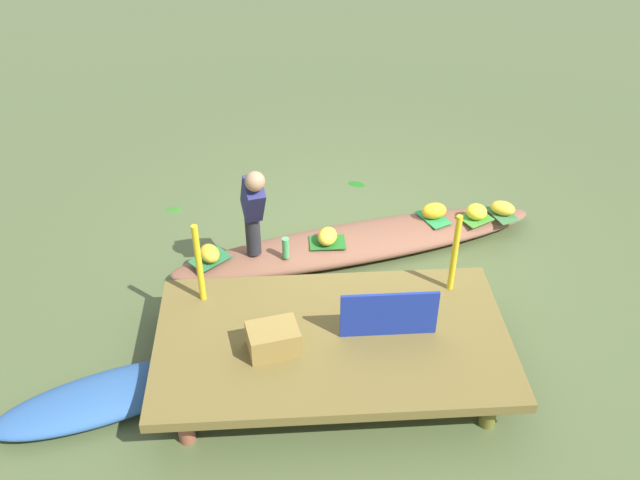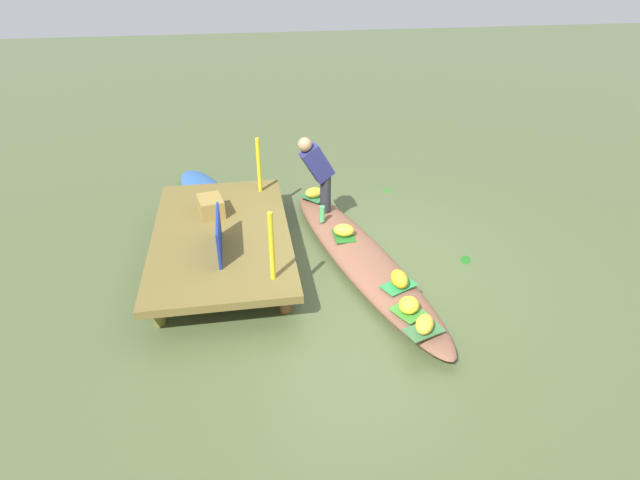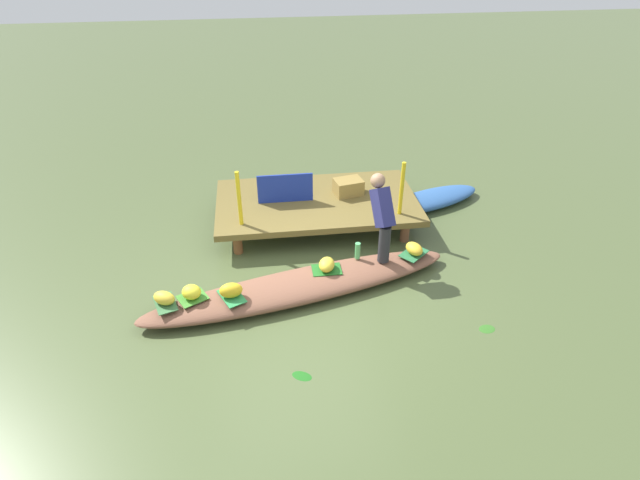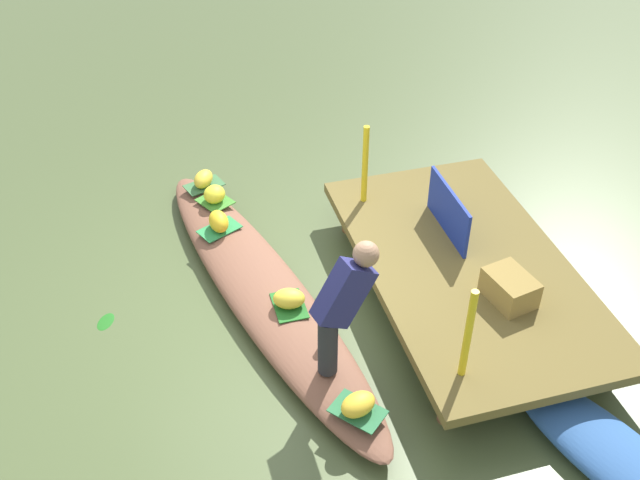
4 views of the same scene
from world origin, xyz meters
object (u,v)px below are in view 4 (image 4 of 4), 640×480
at_px(moored_boat, 614,455).
at_px(market_banner, 448,211).
at_px(vendor_boat, 264,292).
at_px(banana_bunch_0, 289,299).
at_px(banana_bunch_3, 219,221).
at_px(banana_bunch_4, 203,179).
at_px(banana_bunch_2, 358,404).
at_px(produce_crate, 510,288).
at_px(water_bottle, 328,327).
at_px(banana_bunch_1, 214,194).
at_px(vendor_person, 342,303).

height_order(moored_boat, market_banner, market_banner).
distance_m(vendor_boat, banana_bunch_0, 0.46).
bearing_deg(banana_bunch_3, banana_bunch_4, -178.11).
bearing_deg(banana_bunch_0, banana_bunch_2, 9.87).
xyz_separation_m(vendor_boat, banana_bunch_2, (1.65, 0.37, 0.21)).
relative_size(banana_bunch_0, produce_crate, 0.64).
height_order(banana_bunch_0, banana_bunch_3, banana_bunch_3).
xyz_separation_m(market_banner, produce_crate, (1.03, 0.13, -0.11)).
bearing_deg(vendor_boat, banana_bunch_4, 176.39).
relative_size(vendor_boat, produce_crate, 9.72).
relative_size(vendor_boat, moored_boat, 2.18).
bearing_deg(banana_bunch_3, water_bottle, 19.97).
bearing_deg(moored_boat, banana_bunch_2, -134.31).
xyz_separation_m(banana_bunch_1, market_banner, (1.33, 2.03, 0.32)).
xyz_separation_m(moored_boat, banana_bunch_1, (-3.84, -2.33, 0.23)).
distance_m(vendor_boat, banana_bunch_2, 1.71).
height_order(banana_bunch_2, water_bottle, water_bottle).
height_order(banana_bunch_0, vendor_person, vendor_person).
height_order(banana_bunch_1, banana_bunch_2, banana_bunch_1).
distance_m(moored_boat, banana_bunch_1, 4.50).
bearing_deg(market_banner, banana_bunch_1, -123.37).
bearing_deg(moored_boat, banana_bunch_4, -169.66).
bearing_deg(banana_bunch_2, banana_bunch_3, -166.16).
xyz_separation_m(banana_bunch_4, vendor_person, (2.87, 0.67, 0.59)).
bearing_deg(market_banner, produce_crate, 7.22).
bearing_deg(banana_bunch_0, market_banner, 104.38).
distance_m(moored_boat, water_bottle, 2.39).
xyz_separation_m(moored_boat, vendor_person, (-1.30, -1.73, 0.82)).
relative_size(moored_boat, banana_bunch_1, 8.07).
height_order(water_bottle, produce_crate, produce_crate).
bearing_deg(vendor_boat, vendor_person, 5.85).
distance_m(banana_bunch_3, produce_crate, 2.89).
xyz_separation_m(moored_boat, market_banner, (-2.51, -0.31, 0.55)).
distance_m(moored_boat, banana_bunch_3, 4.11).
distance_m(banana_bunch_2, water_bottle, 0.81).
height_order(moored_boat, banana_bunch_4, banana_bunch_4).
bearing_deg(market_banner, banana_bunch_2, -40.16).
xyz_separation_m(banana_bunch_0, market_banner, (-0.43, 1.66, 0.32)).
height_order(moored_boat, water_bottle, water_bottle).
bearing_deg(banana_bunch_2, moored_boat, 65.27).
bearing_deg(banana_bunch_0, vendor_boat, -157.85).
distance_m(vendor_boat, banana_bunch_1, 1.42).
bearing_deg(moored_boat, produce_crate, 167.24).
bearing_deg(banana_bunch_4, banana_bunch_3, 1.89).
xyz_separation_m(vendor_boat, water_bottle, (0.84, 0.38, 0.24)).
bearing_deg(banana_bunch_1, market_banner, 56.64).
bearing_deg(market_banner, banana_bunch_4, -128.47).
height_order(vendor_person, produce_crate, vendor_person).
bearing_deg(banana_bunch_4, water_bottle, 14.44).
relative_size(banana_bunch_0, market_banner, 0.32).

